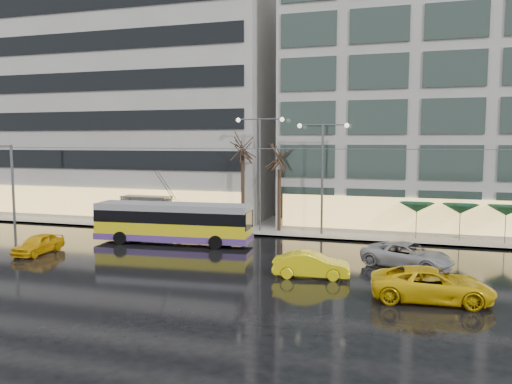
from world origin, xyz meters
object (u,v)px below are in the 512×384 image
at_px(bus_shelter, 144,204).
at_px(taxi_a, 38,244).
at_px(trolleybus, 173,224).
at_px(street_lamp_near, 260,158).

xyz_separation_m(bus_shelter, taxi_a, (-1.33, -11.39, -1.31)).
relative_size(trolleybus, street_lamp_near, 1.26).
relative_size(trolleybus, taxi_a, 2.98).
relative_size(street_lamp_near, taxi_a, 2.36).
relative_size(trolleybus, bus_shelter, 2.72).
relative_size(bus_shelter, taxi_a, 1.10).
height_order(trolleybus, taxi_a, trolleybus).
distance_m(bus_shelter, street_lamp_near, 11.14).
bearing_deg(street_lamp_near, trolleybus, -128.32).
height_order(bus_shelter, street_lamp_near, street_lamp_near).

